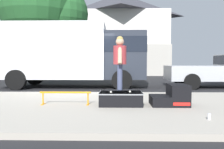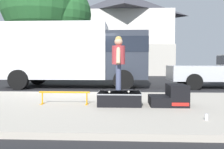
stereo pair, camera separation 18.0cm
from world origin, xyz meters
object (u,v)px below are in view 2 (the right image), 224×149
(grind_rail, at_px, (64,95))
(soda_can, at_px, (206,117))
(box_truck, at_px, (76,53))
(skate_box, at_px, (119,98))
(street_tree_main, at_px, (48,7))
(skater_kid, at_px, (118,58))
(skateboard, at_px, (118,90))
(kicker_ramp, at_px, (171,97))

(grind_rail, bearing_deg, soda_can, -25.95)
(grind_rail, relative_size, box_truck, 0.20)
(skate_box, distance_m, box_truck, 5.88)
(street_tree_main, bearing_deg, soda_can, -58.92)
(skater_kid, bearing_deg, skateboard, 90.00)
(skate_box, height_order, soda_can, skate_box)
(grind_rail, distance_m, skater_kid, 1.74)
(kicker_ramp, bearing_deg, skate_box, 179.98)
(soda_can, xyz_separation_m, box_truck, (-3.93, 6.78, 1.52))
(skater_kid, distance_m, street_tree_main, 11.54)
(skate_box, distance_m, skateboard, 0.22)
(skateboard, bearing_deg, skate_box, 48.23)
(grind_rail, height_order, box_truck, box_truck)
(street_tree_main, bearing_deg, box_truck, -57.48)
(grind_rail, xyz_separation_m, soda_can, (3.18, -1.55, -0.19))
(kicker_ramp, bearing_deg, skater_kid, -178.88)
(kicker_ramp, bearing_deg, street_tree_main, 123.38)
(grind_rail, relative_size, street_tree_main, 0.17)
(grind_rail, height_order, street_tree_main, street_tree_main)
(skate_box, bearing_deg, soda_can, -41.51)
(box_truck, height_order, street_tree_main, street_tree_main)
(kicker_ramp, distance_m, soda_can, 1.57)
(box_truck, bearing_deg, kicker_ramp, -55.90)
(soda_can, height_order, street_tree_main, street_tree_main)
(skate_box, relative_size, soda_can, 8.90)
(soda_can, distance_m, street_tree_main, 13.95)
(skate_box, distance_m, grind_rail, 1.47)
(grind_rail, height_order, skater_kid, skater_kid)
(soda_can, bearing_deg, box_truck, 120.11)
(skate_box, bearing_deg, kicker_ramp, -0.02)
(kicker_ramp, height_order, skater_kid, skater_kid)
(skateboard, relative_size, box_truck, 0.12)
(box_truck, bearing_deg, street_tree_main, 122.52)
(street_tree_main, bearing_deg, grind_rail, -69.68)
(grind_rail, xyz_separation_m, skateboard, (1.44, -0.06, 0.14))
(skater_kid, relative_size, box_truck, 0.20)
(skate_box, height_order, kicker_ramp, kicker_ramp)
(kicker_ramp, xyz_separation_m, skateboard, (-1.37, -0.03, 0.17))
(skateboard, relative_size, skater_kid, 0.58)
(skate_box, relative_size, street_tree_main, 0.14)
(soda_can, xyz_separation_m, street_tree_main, (-6.76, 11.22, 4.81))
(grind_rail, bearing_deg, kicker_ramp, -0.64)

